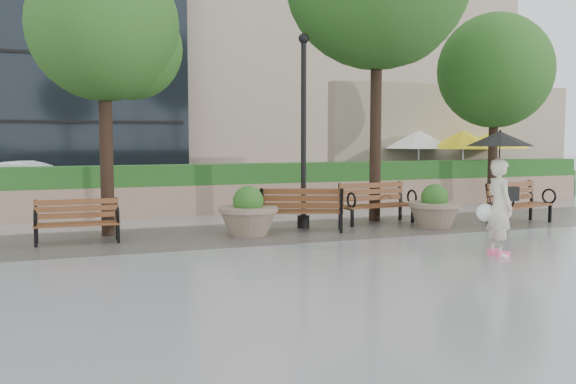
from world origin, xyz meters
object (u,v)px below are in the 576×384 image
object	(u,v)px
bench_3	(377,212)
planter_right	(434,211)
bench_4	(520,212)
pedestrian	(499,180)
planter_left	(248,216)
bench_1	(78,231)
car_right	(32,184)
lamppost	(304,143)
bench_2	(301,219)

from	to	relation	value
bench_3	planter_right	bearing A→B (deg)	-54.31
bench_4	pedestrian	distance (m)	4.53
bench_3	planter_left	distance (m)	3.53
bench_1	bench_4	distance (m)	10.14
planter_right	pedestrian	distance (m)	3.58
car_right	pedestrian	bearing A→B (deg)	-129.91
bench_1	lamppost	xyz separation A→B (m)	(4.98, 0.39, 1.71)
planter_right	car_right	size ratio (longest dim) A/B	0.29
bench_1	car_right	world-z (taller)	car_right
planter_left	lamppost	world-z (taller)	lamppost
bench_3	car_right	xyz separation A→B (m)	(-7.90, 6.79, 0.40)
bench_2	bench_4	bearing A→B (deg)	-166.17
bench_1	bench_2	bearing A→B (deg)	1.17
car_right	planter_left	bearing A→B (deg)	-134.50
bench_4	pedestrian	world-z (taller)	pedestrian
planter_right	planter_left	bearing A→B (deg)	174.84
bench_4	car_right	distance (m)	13.72
bench_2	lamppost	size ratio (longest dim) A/B	0.44
planter_left	pedestrian	world-z (taller)	pedestrian
lamppost	car_right	distance (m)	9.17
planter_right	car_right	world-z (taller)	car_right
bench_2	car_right	size ratio (longest dim) A/B	0.47
pedestrian	planter_right	bearing A→B (deg)	-7.28
bench_1	car_right	bearing A→B (deg)	99.55
planter_left	lamppost	distance (m)	2.24
bench_1	car_right	xyz separation A→B (m)	(-0.97, 7.25, 0.43)
bench_3	bench_4	size ratio (longest dim) A/B	0.95
bench_1	planter_right	xyz separation A→B (m)	(7.86, -0.59, 0.14)
bench_4	bench_3	bearing A→B (deg)	140.71
bench_2	bench_3	world-z (taller)	same
bench_3	planter_right	size ratio (longest dim) A/B	1.56
planter_left	car_right	world-z (taller)	car_right
car_right	bench_3	bearing A→B (deg)	-115.96
planter_left	car_right	bearing A→B (deg)	120.80
planter_left	car_right	xyz separation A→B (m)	(-4.44, 7.45, 0.27)
planter_left	planter_right	bearing A→B (deg)	-5.16
bench_2	lamppost	world-z (taller)	lamppost
lamppost	car_right	world-z (taller)	lamppost
lamppost	planter_left	bearing A→B (deg)	-158.76
lamppost	pedestrian	bearing A→B (deg)	-65.19
planter_left	bench_2	bearing A→B (deg)	5.65
bench_4	car_right	world-z (taller)	car_right
bench_1	pedestrian	xyz separation A→B (m)	(6.98, -3.93, 1.08)
planter_left	car_right	distance (m)	8.67
bench_2	lamppost	distance (m)	1.75
planter_right	car_right	distance (m)	11.81
bench_3	car_right	distance (m)	10.42
bench_2	planter_left	xyz separation A→B (m)	(-1.28, -0.13, 0.12)
bench_2	bench_3	distance (m)	2.25
bench_2	bench_4	xyz separation A→B (m)	(5.36, -0.76, 0.01)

